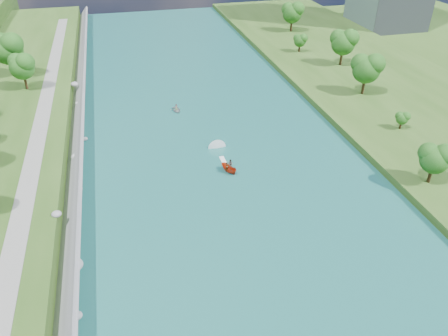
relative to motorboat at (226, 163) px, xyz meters
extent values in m
plane|color=#2D5119|center=(-1.01, -15.08, -0.73)|extent=(260.00, 260.00, 0.00)
cube|color=#185A5D|center=(-1.01, 4.92, -0.68)|extent=(55.00, 240.00, 0.10)
cube|color=#2D5119|center=(48.49, 4.92, 0.02)|extent=(44.00, 240.00, 1.50)
cube|color=slate|center=(-26.86, 4.92, 1.07)|extent=(3.54, 236.00, 4.05)
ellipsoid|color=gray|center=(-25.78, -28.43, -0.14)|extent=(1.28, 1.31, 0.79)
ellipsoid|color=gray|center=(-25.91, -20.31, 0.41)|extent=(1.67, 2.00, 1.31)
ellipsoid|color=gray|center=(-28.54, -11.85, 2.96)|extent=(1.47, 1.35, 0.90)
ellipsoid|color=gray|center=(-26.23, -3.12, 0.94)|extent=(1.71, 2.18, 1.01)
ellipsoid|color=gray|center=(-26.69, 7.50, 0.95)|extent=(1.84, 1.88, 1.41)
ellipsoid|color=gray|center=(-25.41, 16.35, -0.11)|extent=(1.18, 0.96, 0.71)
ellipsoid|color=gray|center=(-26.82, 24.11, 0.55)|extent=(0.98, 0.93, 0.71)
ellipsoid|color=gray|center=(-26.81, 31.59, 1.16)|extent=(1.44, 1.64, 0.86)
ellipsoid|color=gray|center=(-27.69, 40.40, 2.50)|extent=(1.74, 1.65, 1.18)
cube|color=gray|center=(-33.51, 4.92, 2.82)|extent=(3.00, 200.00, 0.10)
ellipsoid|color=#1E4B14|center=(-38.33, 39.47, 7.81)|extent=(6.05, 6.05, 10.09)
ellipsoid|color=#1E4B14|center=(-42.30, 48.97, 9.17)|extent=(7.67, 7.67, 12.79)
ellipsoid|color=#1E4B14|center=(-46.15, 60.51, 7.35)|extent=(5.50, 5.50, 9.16)
ellipsoid|color=#1E4B14|center=(31.41, -15.45, 5.09)|extent=(5.19, 5.19, 8.65)
ellipsoid|color=#1E4B14|center=(37.96, 2.94, 3.01)|extent=(2.68, 2.68, 4.47)
ellipsoid|color=#1E4B14|center=(39.66, 21.38, 6.59)|extent=(6.98, 6.98, 11.63)
ellipsoid|color=#1E4B14|center=(44.05, 41.43, 6.61)|extent=(7.01, 7.01, 11.68)
ellipsoid|color=#1E4B14|center=(37.20, 54.92, 3.99)|extent=(3.87, 3.87, 6.45)
ellipsoid|color=#1E4B14|center=(43.22, 76.68, 6.54)|extent=(6.92, 6.92, 11.54)
imported|color=red|center=(-0.03, -1.91, 0.07)|extent=(2.89, 3.85, 1.40)
imported|color=#66605B|center=(-0.43, -2.31, 0.66)|extent=(0.80, 0.66, 1.89)
imported|color=#66605B|center=(0.47, -1.41, 0.62)|extent=(1.11, 1.09, 1.81)
cube|color=white|center=(-0.03, 1.09, -0.60)|extent=(0.90, 5.00, 0.06)
imported|color=gray|center=(-5.13, 25.80, -0.29)|extent=(2.87, 3.64, 0.68)
imported|color=#66605B|center=(-5.13, 25.80, 0.31)|extent=(0.71, 0.50, 1.38)
camera|label=1|loc=(-17.26, -65.88, 42.84)|focal=35.00mm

